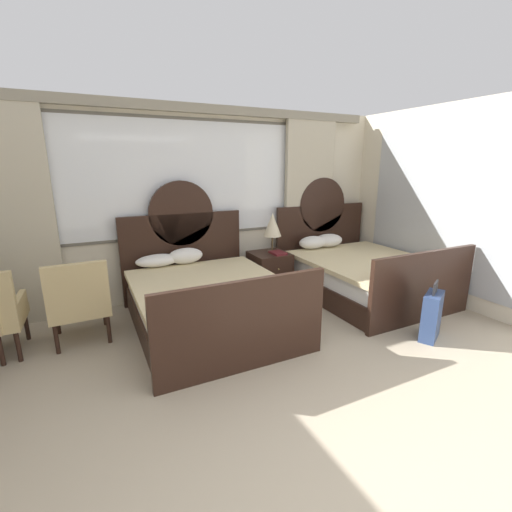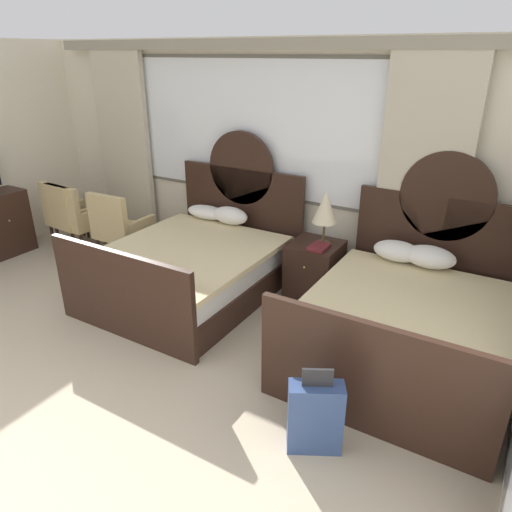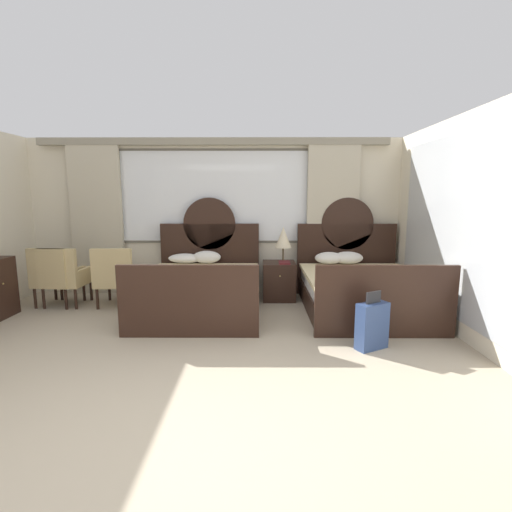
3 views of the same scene
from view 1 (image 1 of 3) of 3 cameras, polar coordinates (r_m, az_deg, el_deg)
name	(u,v)px [view 1 (image 1 of 3)]	position (r m, az deg, el deg)	size (l,w,h in m)	color
wall_back_window	(184,199)	(5.11, -11.56, 9.10)	(6.44, 0.22, 2.70)	beige
wall_right_mirror	(503,211)	(5.20, 35.23, 5.95)	(0.08, 4.96, 2.70)	beige
bed_near_window	(206,298)	(4.28, -8.09, -6.80)	(1.71, 2.16, 1.69)	black
bed_near_mirror	(359,272)	(5.46, 16.40, -2.48)	(1.71, 2.16, 1.69)	black
nightstand_between_beds	(269,273)	(5.28, 2.18, -2.80)	(0.53, 0.56, 0.63)	black
table_lamp_on_nightstand	(272,225)	(5.18, 2.69, 5.04)	(0.27, 0.27, 0.59)	brown
book_on_nightstand	(278,253)	(5.14, 3.57, 0.50)	(0.18, 0.26, 0.03)	maroon
armchair_by_window_left	(79,300)	(4.25, -26.83, -6.41)	(0.62, 0.62, 0.94)	tan
suitcase_on_floor	(432,316)	(4.41, 26.65, -8.66)	(0.40, 0.32, 0.67)	navy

